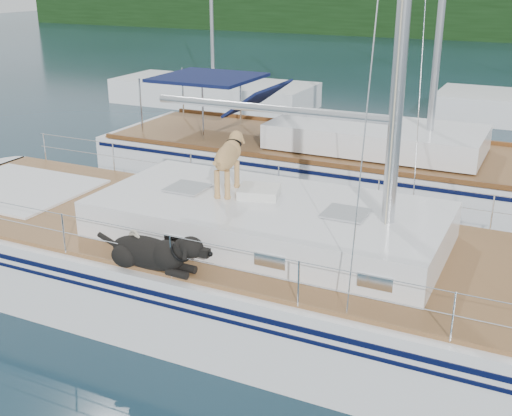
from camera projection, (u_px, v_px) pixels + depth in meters
The scene contains 5 objects.
ground at pixel (223, 299), 10.47m from camera, with size 120.00×120.00×0.00m, color black.
shore_bank at pixel (509, 31), 49.29m from camera, with size 92.00×1.00×1.20m, color #595147.
main_sailboat at pixel (227, 262), 10.19m from camera, with size 12.00×3.81×14.01m.
neighbor_sailboat at pixel (330, 165), 15.46m from camera, with size 11.00×3.50×13.30m.
bg_boat_west at pixel (213, 94), 25.39m from camera, with size 8.00×3.00×11.65m.
Camera 1 is at (4.51, -8.15, 5.05)m, focal length 45.00 mm.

